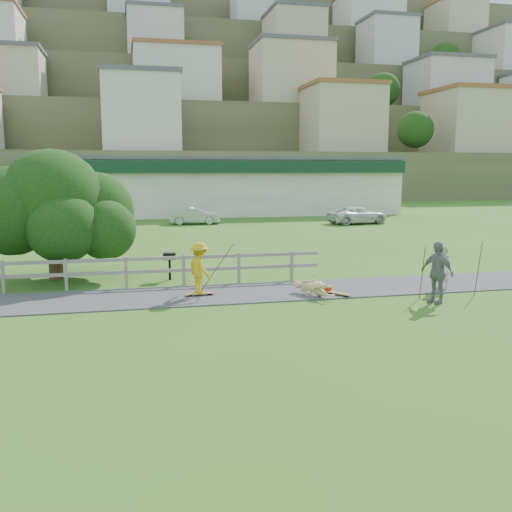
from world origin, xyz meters
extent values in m
plane|color=#39621C|center=(0.00, 0.00, 0.00)|extent=(260.00, 260.00, 0.00)
cube|color=#343537|center=(0.00, 1.50, 0.02)|extent=(34.00, 3.00, 0.04)
cube|color=slate|center=(-8.00, 3.30, 0.55)|extent=(0.10, 0.10, 1.10)
cube|color=slate|center=(-6.00, 3.30, 0.55)|extent=(0.10, 0.10, 1.10)
cube|color=slate|center=(-4.00, 3.30, 0.55)|extent=(0.10, 0.10, 1.10)
cube|color=slate|center=(-2.00, 3.30, 0.55)|extent=(0.10, 0.10, 1.10)
cube|color=slate|center=(0.00, 3.30, 0.55)|extent=(0.10, 0.10, 1.10)
cube|color=slate|center=(2.00, 3.30, 0.55)|extent=(0.10, 0.10, 1.10)
cube|color=slate|center=(-4.50, 3.30, 1.00)|extent=(15.00, 0.08, 0.12)
cube|color=slate|center=(-4.50, 3.30, 0.55)|extent=(15.00, 0.08, 0.12)
cube|color=beige|center=(4.00, 35.00, 2.40)|extent=(32.00, 10.00, 4.80)
cube|color=#133520|center=(4.00, 29.80, 4.20)|extent=(32.00, 0.60, 1.00)
cube|color=#505055|center=(4.00, 35.00, 4.95)|extent=(32.50, 10.50, 0.30)
cube|color=#484F2E|center=(0.00, 55.00, 3.00)|extent=(220.00, 14.00, 6.00)
cube|color=beige|center=(0.00, 55.00, 9.50)|extent=(10.00, 9.00, 7.00)
cube|color=#505055|center=(0.00, 55.00, 13.25)|extent=(10.40, 9.40, 0.50)
cube|color=#484F2E|center=(0.00, 68.00, 6.50)|extent=(220.00, 14.00, 13.00)
cube|color=beige|center=(0.00, 68.00, 16.50)|extent=(10.00, 9.00, 7.00)
cube|color=#505055|center=(0.00, 68.00, 20.25)|extent=(10.40, 9.40, 0.50)
cube|color=#484F2E|center=(0.00, 81.00, 10.50)|extent=(220.00, 14.00, 21.00)
cube|color=beige|center=(0.00, 81.00, 24.50)|extent=(10.00, 9.00, 7.00)
cube|color=#505055|center=(0.00, 81.00, 28.25)|extent=(10.40, 9.40, 0.50)
cube|color=#484F2E|center=(0.00, 94.00, 15.00)|extent=(220.00, 14.00, 30.00)
cube|color=beige|center=(0.00, 94.00, 33.50)|extent=(10.00, 9.00, 7.00)
cube|color=#484F2E|center=(0.00, 108.00, 20.00)|extent=(220.00, 14.00, 40.00)
imported|color=gold|center=(-1.67, 1.38, 0.84)|extent=(1.00, 1.25, 1.69)
imported|color=#DDB87A|center=(1.93, 0.54, 0.29)|extent=(1.58, 1.10, 0.58)
imported|color=white|center=(6.56, 0.57, 0.76)|extent=(0.67, 0.81, 1.53)
imported|color=slate|center=(5.36, -1.10, 0.96)|extent=(0.88, 1.22, 1.92)
imported|color=#A0A2A7|center=(0.97, 25.33, 0.62)|extent=(3.80, 1.51, 1.23)
imported|color=silver|center=(12.91, 22.94, 0.63)|extent=(4.83, 2.84, 1.26)
sphere|color=#AB1E04|center=(2.53, 0.89, 0.15)|extent=(0.30, 0.30, 0.30)
cylinder|color=brown|center=(-1.07, 1.78, 1.00)|extent=(0.03, 0.03, 2.00)
cylinder|color=brown|center=(5.17, -0.57, 0.84)|extent=(0.03, 0.03, 1.69)
cylinder|color=brown|center=(7.23, -0.47, 0.89)|extent=(0.03, 0.03, 1.78)
camera|label=1|loc=(-3.92, -16.70, 4.16)|focal=40.00mm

